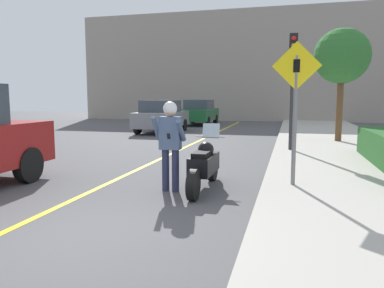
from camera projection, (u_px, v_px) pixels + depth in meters
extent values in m
plane|color=#4C4C4F|center=(35.00, 241.00, 4.75)|extent=(80.00, 80.00, 0.00)
cube|color=#ADA89E|center=(377.00, 186.00, 7.37)|extent=(4.40, 44.00, 0.14)
cube|color=yellow|center=(155.00, 161.00, 10.66)|extent=(0.12, 36.00, 0.01)
cube|color=gray|center=(251.00, 66.00, 29.18)|extent=(28.00, 1.20, 8.56)
cylinder|color=black|center=(193.00, 185.00, 6.58)|extent=(0.14, 0.56, 0.56)
cylinder|color=black|center=(213.00, 168.00, 8.20)|extent=(0.14, 0.56, 0.56)
cube|color=black|center=(204.00, 164.00, 7.36)|extent=(0.40, 1.16, 0.36)
sphere|color=black|center=(206.00, 150.00, 7.48)|extent=(0.32, 0.32, 0.32)
cube|color=black|center=(201.00, 155.00, 7.08)|extent=(0.28, 0.48, 0.10)
cylinder|color=silver|center=(210.00, 137.00, 7.86)|extent=(0.62, 0.03, 0.03)
cube|color=silver|center=(211.00, 131.00, 7.92)|extent=(0.36, 0.12, 0.31)
cylinder|color=#282D4C|center=(166.00, 170.00, 7.26)|extent=(0.14, 0.14, 0.82)
cylinder|color=#282D4C|center=(175.00, 171.00, 7.21)|extent=(0.14, 0.14, 0.82)
cube|color=slate|center=(170.00, 133.00, 7.15)|extent=(0.40, 0.22, 0.63)
cylinder|color=slate|center=(156.00, 128.00, 7.10)|extent=(0.09, 0.38, 0.49)
cylinder|color=slate|center=(181.00, 131.00, 6.96)|extent=(0.09, 0.44, 0.44)
sphere|color=tan|center=(170.00, 111.00, 7.09)|extent=(0.23, 0.23, 0.23)
sphere|color=white|center=(170.00, 108.00, 7.09)|extent=(0.27, 0.27, 0.27)
cube|color=black|center=(169.00, 136.00, 6.87)|extent=(0.06, 0.05, 0.11)
cylinder|color=black|center=(28.00, 165.00, 7.98)|extent=(0.24, 0.76, 0.76)
cylinder|color=slate|center=(295.00, 121.00, 7.10)|extent=(0.08, 0.08, 2.45)
cube|color=yellow|center=(297.00, 66.00, 6.95)|extent=(0.91, 0.02, 0.91)
cube|color=black|center=(297.00, 66.00, 6.94)|extent=(0.12, 0.01, 0.24)
cylinder|color=#2D2D30|center=(292.00, 93.00, 11.90)|extent=(0.12, 0.12, 3.66)
cube|color=black|center=(294.00, 46.00, 11.70)|extent=(0.26, 0.22, 0.76)
sphere|color=red|center=(294.00, 38.00, 11.56)|extent=(0.14, 0.14, 0.14)
sphere|color=gold|center=(294.00, 45.00, 11.59)|extent=(0.14, 0.14, 0.14)
sphere|color=green|center=(293.00, 53.00, 11.62)|extent=(0.14, 0.14, 0.14)
cylinder|color=brown|center=(339.00, 109.00, 14.41)|extent=(0.24, 0.24, 2.51)
sphere|color=#2D6B2D|center=(342.00, 56.00, 14.17)|extent=(2.09, 2.09, 2.09)
cylinder|color=black|center=(156.00, 124.00, 21.13)|extent=(0.22, 0.64, 0.64)
cylinder|color=black|center=(184.00, 125.00, 20.71)|extent=(0.22, 0.64, 0.64)
cylinder|color=black|center=(138.00, 128.00, 18.63)|extent=(0.22, 0.64, 0.64)
cylinder|color=black|center=(169.00, 129.00, 18.21)|extent=(0.22, 0.64, 0.64)
cube|color=gray|center=(162.00, 119.00, 19.62)|extent=(1.80, 4.20, 0.76)
cube|color=#38424C|center=(161.00, 106.00, 19.38)|extent=(1.58, 2.18, 0.60)
cylinder|color=black|center=(193.00, 119.00, 26.52)|extent=(0.22, 0.64, 0.64)
cylinder|color=black|center=(216.00, 119.00, 26.10)|extent=(0.22, 0.64, 0.64)
cylinder|color=black|center=(182.00, 121.00, 24.02)|extent=(0.22, 0.64, 0.64)
cylinder|color=black|center=(208.00, 122.00, 23.61)|extent=(0.22, 0.64, 0.64)
cube|color=#1E6033|center=(200.00, 114.00, 25.02)|extent=(1.80, 4.20, 0.76)
cube|color=#38424C|center=(199.00, 104.00, 24.77)|extent=(1.58, 2.18, 0.60)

